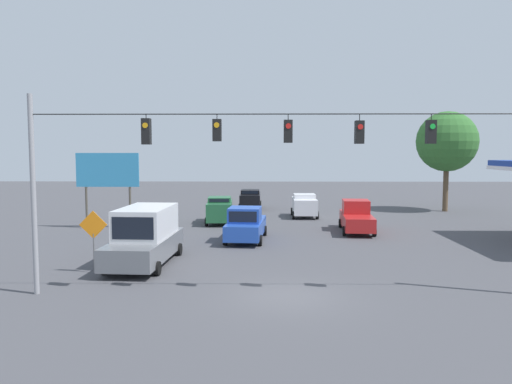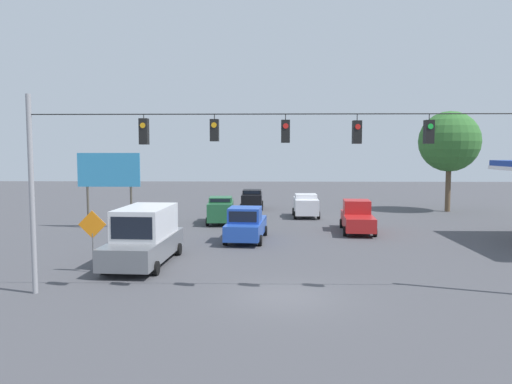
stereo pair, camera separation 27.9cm
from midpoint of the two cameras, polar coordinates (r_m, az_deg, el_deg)
name	(u,v)px [view 1 (the left image)]	position (r m, az deg, el deg)	size (l,w,h in m)	color
ground_plane	(288,296)	(19.41, 3.20, -11.83)	(140.00, 140.00, 0.00)	#47474C
overhead_signal_span	(287,165)	(18.83, 3.11, 3.08)	(19.61, 0.38, 7.67)	#939399
box_truck_grey_parked_shoulder	(146,236)	(25.11, -12.82, -4.90)	(2.90, 6.74, 2.77)	slate
sedan_green_withflow_far	(220,210)	(38.01, -4.38, -2.02)	(2.20, 4.41, 2.02)	#236038
sedan_black_withflow_deep	(250,199)	(47.31, -0.83, -0.79)	(2.09, 4.49, 1.82)	black
sedan_white_oncoming_deep	(304,205)	(41.64, 5.36, -1.50)	(2.14, 3.88, 1.93)	silver
pickup_truck_blue_withflow_mid	(246,225)	(30.71, -1.44, -3.77)	(2.61, 5.59, 2.12)	#234CB2
pickup_truck_red_oncoming_far	(356,217)	(34.80, 11.17, -2.85)	(2.47, 5.59, 2.12)	red
traffic_cone_nearest	(132,260)	(24.83, -14.28, -7.58)	(0.36, 0.36, 0.59)	orange
traffic_cone_second	(145,250)	(27.23, -12.90, -6.46)	(0.36, 0.36, 0.59)	orange
traffic_cone_third	(154,241)	(29.70, -11.79, -5.50)	(0.36, 0.36, 0.59)	orange
traffic_cone_fourth	(162,234)	(32.16, -10.92, -4.70)	(0.36, 0.36, 0.59)	orange
traffic_cone_fifth	(170,227)	(34.80, -10.08, -3.97)	(0.36, 0.36, 0.59)	orange
roadside_billboard	(108,174)	(36.84, -16.81, 1.99)	(4.45, 0.16, 5.36)	#4C473D
work_zone_sign	(93,229)	(23.74, -18.42, -4.09)	(1.27, 0.06, 2.84)	slate
tree_horizon_left	(447,142)	(48.34, 20.85, 5.39)	(5.43, 5.43, 9.06)	brown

